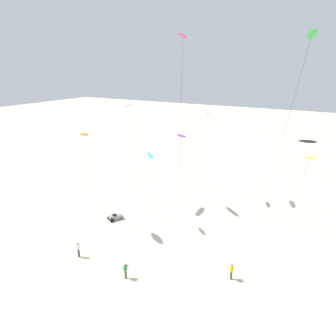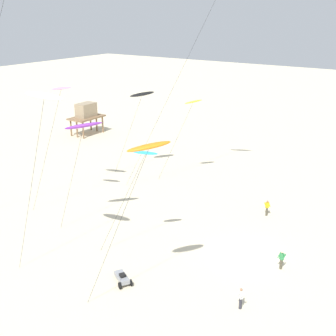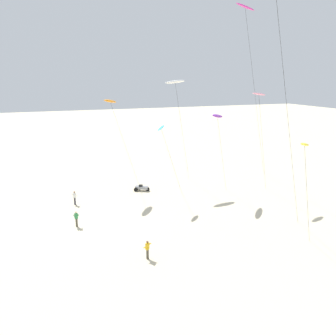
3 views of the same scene
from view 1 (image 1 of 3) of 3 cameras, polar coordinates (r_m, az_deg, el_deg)
name	(u,v)px [view 1 (image 1 of 3)]	position (r m, az deg, el deg)	size (l,w,h in m)	color
ground_plane	(148,263)	(36.31, -3.42, -15.61)	(260.00, 260.00, 0.00)	beige
kite_green	(311,37)	(35.57, 22.94, 19.62)	(6.00, 10.72, 22.77)	green
kite_pink	(208,115)	(48.95, 6.67, 8.89)	(2.56, 4.73, 13.18)	pink
kite_orange	(84,135)	(39.89, -13.93, 5.46)	(3.73, 5.34, 12.35)	orange
kite_purple	(181,136)	(46.11, 2.22, 5.39)	(2.93, 4.05, 10.74)	purple
kite_magenta	(183,38)	(50.44, 2.50, 21.03)	(5.20, 9.44, 23.79)	#D8339E
kite_yellow	(310,159)	(40.08, 22.71, 1.46)	(3.01, 4.58, 10.14)	yellow
kite_white	(128,106)	(46.50, -6.79, 10.33)	(2.48, 4.66, 14.64)	white
kite_black	(307,142)	(46.41, 22.38, 4.11)	(3.33, 4.57, 10.62)	black
kite_cyan	(150,157)	(40.64, -3.04, 1.88)	(3.02, 4.45, 9.42)	#33BFE0
kite_flyer_nearest	(126,270)	(33.84, -7.15, -16.63)	(0.59, 0.61, 1.67)	#4C4738
kite_flyer_middle	(231,271)	(33.98, 10.60, -16.65)	(0.73, 0.73, 1.67)	#4C4738
kite_flyer_furthest	(78,249)	(37.94, -14.81, -13.07)	(0.73, 0.73, 1.67)	#33333D
beach_buggy	(115,217)	(45.34, -8.84, -8.10)	(1.66, 2.07, 0.82)	gray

